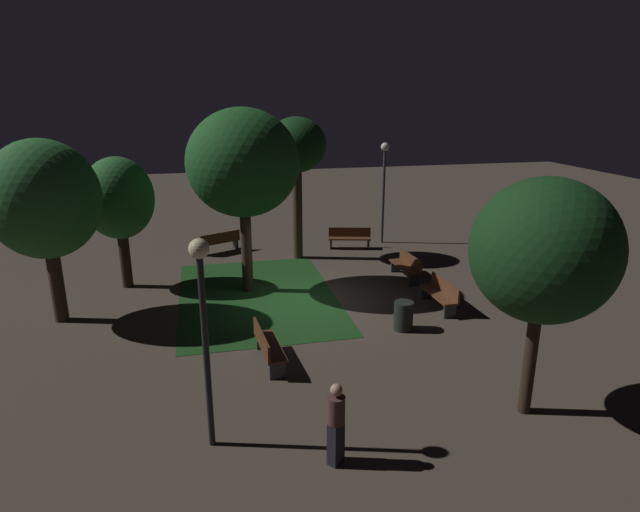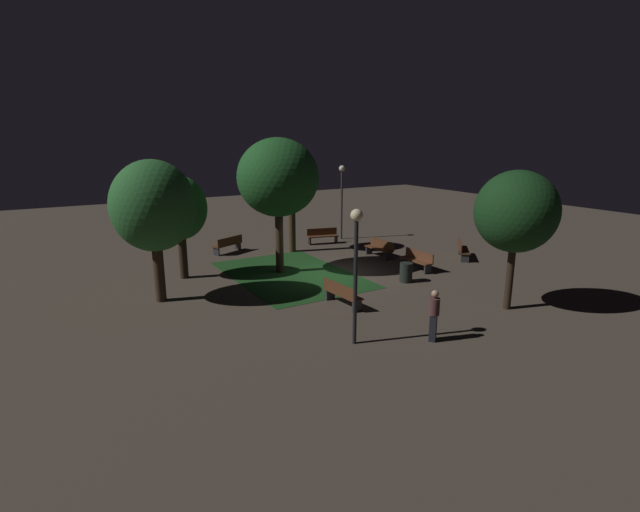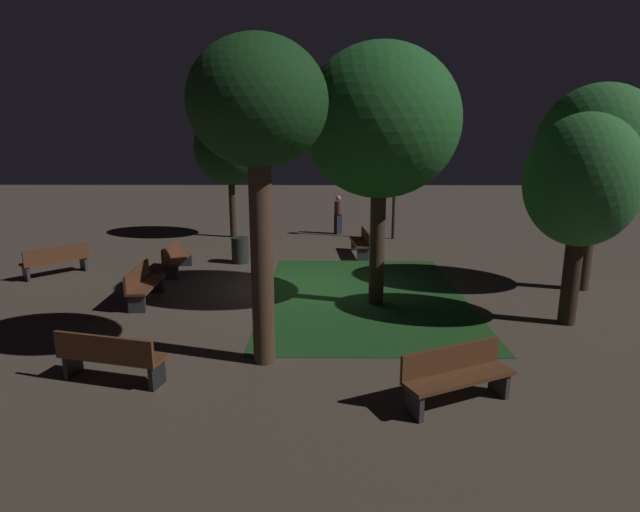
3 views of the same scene
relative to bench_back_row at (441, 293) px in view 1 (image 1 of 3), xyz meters
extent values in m
plane|color=#473D33|center=(1.39, 3.92, -0.48)|extent=(60.00, 60.00, 0.00)
cube|color=#194219|center=(2.25, 5.45, -0.48)|extent=(7.53, 5.01, 0.01)
cube|color=brown|center=(0.00, 0.08, -0.03)|extent=(1.81, 0.52, 0.06)
cube|color=brown|center=(0.00, -0.13, 0.20)|extent=(1.80, 0.10, 0.40)
cube|color=#2D2D33|center=(-0.80, 0.06, -0.27)|extent=(0.09, 0.39, 0.42)
cube|color=#2D2D33|center=(0.80, 0.09, -0.27)|extent=(0.09, 0.39, 0.42)
cube|color=#512D19|center=(2.79, 0.08, -0.03)|extent=(1.82, 0.56, 0.06)
cube|color=#512D19|center=(2.80, -0.13, 0.20)|extent=(1.80, 0.14, 0.40)
cube|color=#2D2D33|center=(1.99, 0.04, -0.27)|extent=(0.10, 0.39, 0.42)
cube|color=#2D2D33|center=(3.59, 0.11, -0.27)|extent=(0.10, 0.39, 0.42)
cube|color=#512D19|center=(7.67, 6.46, -0.03)|extent=(1.20, 1.83, 0.06)
cube|color=#512D19|center=(7.48, 6.38, 0.20)|extent=(0.82, 1.65, 0.40)
cube|color=#2D2D33|center=(7.33, 7.19, -0.27)|extent=(0.38, 0.24, 0.42)
cube|color=#2D2D33|center=(8.01, 5.74, -0.27)|extent=(0.38, 0.24, 0.42)
cube|color=#512D19|center=(6.94, 0.95, -0.03)|extent=(0.90, 1.86, 0.06)
cube|color=#512D19|center=(7.15, 0.90, 0.20)|extent=(0.49, 1.76, 0.40)
cube|color=black|center=(6.75, 0.18, -0.27)|extent=(0.39, 0.17, 0.42)
cube|color=black|center=(7.13, 1.73, -0.27)|extent=(0.39, 0.17, 0.42)
cube|color=#512D19|center=(0.35, -3.45, -0.03)|extent=(1.65, 1.57, 0.06)
cube|color=#512D19|center=(0.49, -3.30, 0.20)|extent=(1.37, 1.26, 0.40)
cube|color=#2D2D33|center=(0.94, -3.99, -0.27)|extent=(0.32, 0.34, 0.42)
cube|color=#2D2D33|center=(-0.25, -2.91, -0.27)|extent=(0.32, 0.34, 0.42)
cube|color=#512D19|center=(-2.34, 5.63, -0.03)|extent=(1.83, 0.62, 0.06)
cube|color=#512D19|center=(-2.36, 5.84, 0.20)|extent=(1.80, 0.20, 0.40)
cube|color=#2D2D33|center=(-1.55, 5.69, -0.27)|extent=(0.11, 0.39, 0.42)
cube|color=#2D2D33|center=(-3.14, 5.57, -0.27)|extent=(0.11, 0.39, 0.42)
cylinder|color=#38281C|center=(2.85, 5.69, 1.18)|extent=(0.36, 0.36, 3.31)
ellipsoid|color=#1E5623|center=(2.85, 5.69, 3.82)|extent=(3.59, 3.59, 3.43)
cylinder|color=#2D2116|center=(-5.62, 0.71, 0.90)|extent=(0.26, 0.26, 2.76)
ellipsoid|color=#143816|center=(-5.62, 0.71, 3.06)|extent=(2.82, 2.82, 2.84)
cylinder|color=#423021|center=(6.15, 3.36, 1.46)|extent=(0.39, 0.39, 3.88)
ellipsoid|color=#143816|center=(6.15, 3.36, 4.03)|extent=(2.29, 2.29, 2.11)
cylinder|color=#2D2116|center=(4.16, 9.71, 0.75)|extent=(0.36, 0.36, 2.46)
ellipsoid|color=#28662D|center=(4.16, 9.71, 2.62)|extent=(2.31, 2.31, 2.72)
cylinder|color=#38281C|center=(1.59, 11.28, 0.91)|extent=(0.39, 0.39, 2.78)
ellipsoid|color=#28662D|center=(1.59, 11.28, 3.14)|extent=(3.04, 3.04, 3.31)
cylinder|color=black|center=(-5.28, 7.15, 1.39)|extent=(0.12, 0.12, 3.75)
sphere|color=#F4E5B2|center=(-5.28, 7.15, 3.42)|extent=(0.36, 0.36, 0.36)
cylinder|color=#333338|center=(7.57, -0.72, 1.55)|extent=(0.12, 0.12, 4.06)
sphere|color=#F2EDCC|center=(7.57, -0.72, 3.73)|extent=(0.36, 0.36, 0.36)
cylinder|color=black|center=(-1.24, 1.71, -0.07)|extent=(0.54, 0.54, 0.83)
cube|color=black|center=(-6.32, 4.99, -0.06)|extent=(0.33, 0.34, 0.84)
cylinder|color=#4C2D2D|center=(-6.32, 4.99, 0.62)|extent=(0.32, 0.32, 0.52)
sphere|color=tan|center=(-6.32, 4.99, 1.02)|extent=(0.22, 0.22, 0.22)
camera|label=1|loc=(-14.19, 7.07, 5.97)|focal=29.88mm
camera|label=2|loc=(-16.17, 14.77, 5.57)|focal=26.74mm
camera|label=3|loc=(14.66, 4.45, 3.47)|focal=28.48mm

